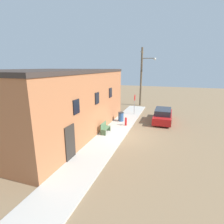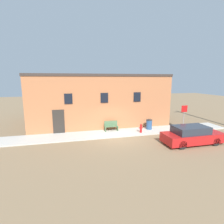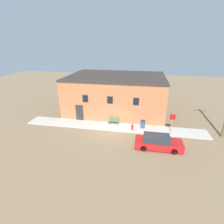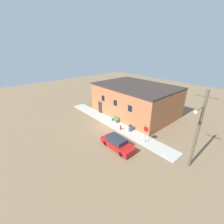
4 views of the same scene
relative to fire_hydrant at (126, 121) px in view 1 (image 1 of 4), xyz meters
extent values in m
plane|color=#846B4C|center=(-2.35, -0.60, -0.50)|extent=(80.00, 80.00, 0.00)
cube|color=#BCB7AD|center=(-2.35, 0.53, -0.45)|extent=(22.12, 2.25, 0.10)
cube|color=#B26B42|center=(-2.99, 6.54, 2.03)|extent=(13.74, 9.76, 5.07)
cube|color=#382D28|center=(-2.99, 6.54, 4.69)|extent=(13.84, 9.86, 0.24)
cube|color=black|center=(-6.20, 1.63, 2.64)|extent=(0.70, 0.08, 0.90)
cube|color=black|center=(-2.99, 1.63, 2.64)|extent=(0.70, 0.08, 0.90)
cube|color=black|center=(0.21, 1.63, 2.64)|extent=(0.70, 0.08, 0.90)
cube|color=#2D2823|center=(-7.12, 1.63, 0.60)|extent=(1.00, 0.08, 2.20)
cylinder|color=red|center=(0.00, 0.00, -0.07)|extent=(0.19, 0.19, 0.66)
sphere|color=red|center=(0.00, 0.00, 0.31)|extent=(0.17, 0.17, 0.17)
cylinder|color=red|center=(-0.15, 0.00, 0.03)|extent=(0.11, 0.09, 0.09)
cylinder|color=red|center=(0.15, 0.00, 0.03)|extent=(0.11, 0.09, 0.09)
cylinder|color=gray|center=(4.40, 0.11, 0.74)|extent=(0.06, 0.06, 2.28)
cube|color=red|center=(4.40, 0.09, 1.57)|extent=(0.63, 0.02, 0.63)
cube|color=#4C6B47|center=(-3.04, 1.12, -0.19)|extent=(0.08, 0.44, 0.42)
cube|color=#4C6B47|center=(-1.88, 1.12, -0.19)|extent=(0.08, 0.44, 0.42)
cube|color=#4C6B47|center=(-2.46, 1.12, 0.04)|extent=(1.24, 0.44, 0.04)
cube|color=#4C6B47|center=(-2.46, 1.32, 0.28)|extent=(1.24, 0.04, 0.45)
cylinder|color=#2D517F|center=(1.19, 0.83, 0.04)|extent=(0.54, 0.54, 0.87)
cylinder|color=#2D2D2D|center=(1.19, 0.83, 0.51)|extent=(0.57, 0.57, 0.06)
cylinder|color=brown|center=(9.92, 0.36, 3.58)|extent=(0.27, 0.27, 8.16)
cylinder|color=brown|center=(9.92, -0.52, 6.19)|extent=(0.09, 1.77, 0.09)
sphere|color=silver|center=(9.92, -1.41, 6.09)|extent=(0.32, 0.32, 0.32)
cube|color=brown|center=(9.92, 0.36, 7.00)|extent=(1.80, 0.10, 0.10)
cylinder|color=black|center=(4.23, -2.47, -0.19)|extent=(0.63, 0.20, 0.63)
cylinder|color=black|center=(4.23, -4.01, -0.19)|extent=(0.63, 0.20, 0.63)
cylinder|color=black|center=(1.39, -2.47, -0.19)|extent=(0.63, 0.20, 0.63)
cylinder|color=black|center=(1.39, -4.01, -0.19)|extent=(0.63, 0.20, 0.63)
cube|color=red|center=(2.81, -3.24, 0.01)|extent=(4.57, 1.74, 0.67)
cube|color=#282D38|center=(2.58, -3.24, 0.61)|extent=(2.51, 1.53, 0.54)
camera|label=1|loc=(-15.45, -3.86, 5.02)|focal=28.00mm
camera|label=2|loc=(-6.15, -14.02, 4.32)|focal=28.00mm
camera|label=3|loc=(1.01, -18.59, 9.32)|focal=28.00mm
camera|label=4|loc=(13.78, -13.74, 10.90)|focal=24.00mm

